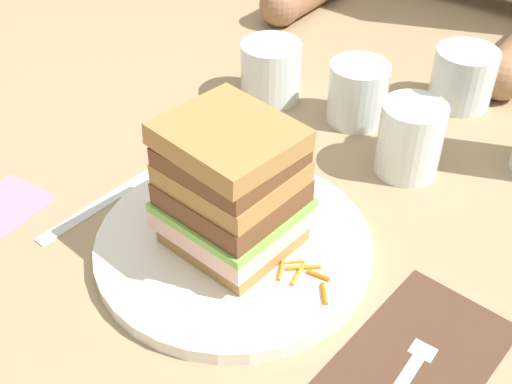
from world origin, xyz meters
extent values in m
plane|color=#9E8460|center=(0.00, 0.00, 0.00)|extent=(3.00, 3.00, 0.00)
cylinder|color=white|center=(0.00, -0.01, 0.01)|extent=(0.26, 0.26, 0.01)
cube|color=#A87A42|center=(0.00, -0.01, 0.02)|extent=(0.11, 0.10, 0.02)
cube|color=beige|center=(0.00, -0.01, 0.04)|extent=(0.12, 0.11, 0.02)
cube|color=#7AB74C|center=(0.00, -0.01, 0.06)|extent=(0.12, 0.11, 0.01)
cube|color=brown|center=(0.00, -0.01, 0.07)|extent=(0.11, 0.11, 0.02)
cube|color=#A87A42|center=(0.00, -0.01, 0.09)|extent=(0.11, 0.10, 0.02)
cube|color=brown|center=(0.00, -0.01, 0.11)|extent=(0.11, 0.10, 0.02)
cube|color=#A87A42|center=(0.00, -0.01, 0.13)|extent=(0.11, 0.11, 0.03)
cylinder|color=orange|center=(-0.06, 0.01, 0.02)|extent=(0.02, 0.03, 0.00)
cylinder|color=orange|center=(-0.09, -0.01, 0.02)|extent=(0.03, 0.02, 0.00)
cylinder|color=orange|center=(-0.08, -0.03, 0.02)|extent=(0.03, 0.01, 0.00)
cylinder|color=orange|center=(-0.07, -0.02, 0.02)|extent=(0.02, 0.02, 0.00)
cylinder|color=orange|center=(-0.07, 0.01, 0.02)|extent=(0.03, 0.00, 0.00)
cylinder|color=orange|center=(-0.07, -0.01, 0.02)|extent=(0.02, 0.01, 0.00)
cylinder|color=orange|center=(-0.09, 0.00, 0.02)|extent=(0.01, 0.03, 0.00)
cylinder|color=orange|center=(-0.08, 0.01, 0.02)|extent=(0.02, 0.02, 0.00)
cylinder|color=orange|center=(-0.07, -0.02, 0.02)|extent=(0.03, 0.02, 0.00)
cylinder|color=orange|center=(0.06, -0.02, 0.02)|extent=(0.01, 0.02, 0.00)
cylinder|color=orange|center=(0.09, 0.00, 0.02)|extent=(0.02, 0.01, 0.00)
cylinder|color=orange|center=(0.10, -0.01, 0.02)|extent=(0.02, 0.02, 0.00)
cylinder|color=orange|center=(0.07, -0.01, 0.02)|extent=(0.01, 0.03, 0.00)
cylinder|color=orange|center=(0.07, 0.00, 0.02)|extent=(0.03, 0.02, 0.00)
cylinder|color=orange|center=(0.06, 0.00, 0.02)|extent=(0.02, 0.02, 0.00)
cube|color=#4C3323|center=(0.19, -0.01, 0.00)|extent=(0.11, 0.17, 0.00)
cube|color=silver|center=(0.19, -0.01, 0.00)|extent=(0.02, 0.02, 0.00)
cylinder|color=silver|center=(0.20, 0.02, 0.00)|extent=(0.00, 0.04, 0.00)
cylinder|color=silver|center=(0.20, 0.02, 0.00)|extent=(0.00, 0.04, 0.00)
cylinder|color=silver|center=(0.19, 0.02, 0.00)|extent=(0.00, 0.04, 0.00)
cylinder|color=silver|center=(0.18, 0.02, 0.00)|extent=(0.00, 0.04, 0.00)
cube|color=silver|center=(-0.15, -0.07, 0.00)|extent=(0.02, 0.10, 0.00)
cube|color=silver|center=(-0.15, 0.03, 0.00)|extent=(0.02, 0.11, 0.00)
cylinder|color=white|center=(0.07, 0.20, 0.04)|extent=(0.07, 0.07, 0.08)
cylinder|color=orange|center=(0.07, 0.20, 0.02)|extent=(0.06, 0.06, 0.05)
cylinder|color=silver|center=(-0.03, 0.26, 0.04)|extent=(0.07, 0.07, 0.07)
cylinder|color=silver|center=(-0.14, 0.24, 0.04)|extent=(0.07, 0.07, 0.07)
cylinder|color=silver|center=(0.05, 0.37, 0.04)|extent=(0.08, 0.08, 0.07)
cube|color=pink|center=(-0.23, -0.10, 0.00)|extent=(0.08, 0.08, 0.00)
sphere|color=#936647|center=(-0.25, 0.41, 0.03)|extent=(0.06, 0.06, 0.06)
sphere|color=#936647|center=(0.09, 0.41, 0.03)|extent=(0.06, 0.06, 0.06)
camera|label=1|loc=(0.29, -0.35, 0.44)|focal=46.20mm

